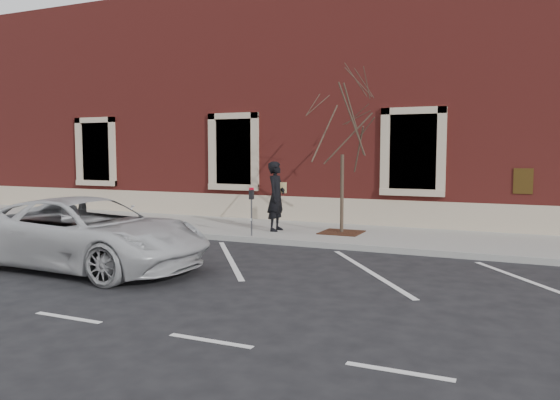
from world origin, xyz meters
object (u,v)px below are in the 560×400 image
at_px(man, 276,196).
at_px(parking_meter, 252,202).
at_px(sapling, 343,133).
at_px(white_truck, 87,233).

relative_size(man, parking_meter, 1.52).
bearing_deg(parking_meter, sapling, 60.17).
bearing_deg(sapling, man, -168.75).
relative_size(parking_meter, sapling, 0.33).
xyz_separation_m(sapling, white_truck, (-3.63, -5.88, -2.19)).
bearing_deg(white_truck, parking_meter, -18.33).
bearing_deg(parking_meter, man, 103.08).
xyz_separation_m(man, parking_meter, (-0.22, -1.12, -0.09)).
bearing_deg(white_truck, sapling, -30.26).
distance_m(sapling, white_truck, 7.25).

